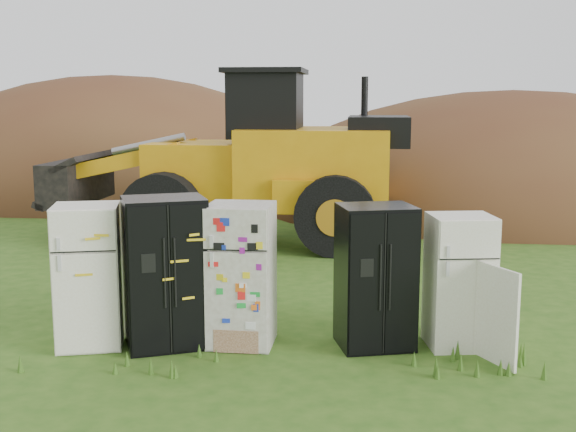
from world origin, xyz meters
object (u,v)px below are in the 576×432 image
fridge_black_right (375,276)px  fridge_open_door (459,281)px  fridge_sticker (241,275)px  wheel_loader (223,156)px  fridge_leftmost (89,276)px  fridge_black_side (165,272)px

fridge_black_right → fridge_open_door: size_ratio=1.07×
fridge_sticker → fridge_open_door: 2.85m
fridge_open_door → wheel_loader: (-3.77, 6.99, 1.06)m
fridge_black_right → fridge_open_door: (1.10, 0.01, -0.06)m
fridge_leftmost → fridge_sticker: fridge_sticker is taller
fridge_black_side → fridge_open_door: size_ratio=1.13×
fridge_open_door → fridge_black_right: bearing=176.4°
fridge_black_side → fridge_black_right: fridge_black_side is taller
fridge_sticker → wheel_loader: 7.07m
fridge_black_right → fridge_open_door: 1.10m
fridge_black_side → fridge_open_door: fridge_black_side is taller
fridge_open_door → wheel_loader: size_ratio=0.22×
fridge_leftmost → fridge_black_side: 1.01m
fridge_sticker → fridge_black_right: size_ratio=1.00×
fridge_black_side → fridge_leftmost: bearing=162.1°
fridge_black_side → fridge_sticker: bearing=-13.5°
fridge_black_right → fridge_leftmost: bearing=169.8°
fridge_black_right → fridge_sticker: bearing=167.6°
fridge_sticker → fridge_black_right: fridge_sticker is taller
fridge_black_side → fridge_sticker: size_ratio=1.05×
fridge_sticker → wheel_loader: wheel_loader is taller
fridge_leftmost → wheel_loader: 7.16m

